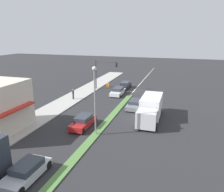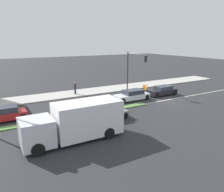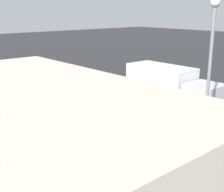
# 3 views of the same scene
# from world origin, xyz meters

# --- Properties ---
(ground_plane) EXTENTS (160.00, 160.00, 0.00)m
(ground_plane) POSITION_xyz_m (0.00, 18.00, 0.00)
(ground_plane) COLOR #2B2B2D
(sidewalk_right) EXTENTS (4.00, 73.00, 0.12)m
(sidewalk_right) POSITION_xyz_m (9.00, 18.50, 0.06)
(sidewalk_right) COLOR #B2AFA8
(sidewalk_right) RESTS_ON ground
(median_strip) EXTENTS (0.90, 46.00, 0.10)m
(median_strip) POSITION_xyz_m (0.00, 27.00, 0.05)
(median_strip) COLOR #568442
(median_strip) RESTS_ON ground
(lane_marking_center) EXTENTS (0.16, 60.00, 0.01)m
(lane_marking_center) POSITION_xyz_m (0.00, 0.00, 0.00)
(lane_marking_center) COLOR beige
(lane_marking_center) RESTS_ON ground
(traffic_signal_main) EXTENTS (4.59, 0.34, 5.60)m
(traffic_signal_main) POSITION_xyz_m (6.12, 1.31, 3.90)
(traffic_signal_main) COLOR #333338
(traffic_signal_main) RESTS_ON sidewalk_right
(street_lamp) EXTENTS (0.44, 0.44, 7.37)m
(street_lamp) POSITION_xyz_m (0.00, 20.55, 4.78)
(street_lamp) COLOR gray
(street_lamp) RESTS_ON median_strip
(pedestrian) EXTENTS (0.34, 0.34, 1.69)m
(pedestrian) POSITION_xyz_m (8.44, 9.42, 1.01)
(pedestrian) COLOR #282D42
(pedestrian) RESTS_ON sidewalk_right
(warning_aframe_sign) EXTENTS (0.45, 0.53, 0.84)m
(warning_aframe_sign) POSITION_xyz_m (5.88, -0.82, 0.43)
(warning_aframe_sign) COLOR orange
(warning_aframe_sign) RESTS_ON ground
(delivery_truck) EXTENTS (2.44, 7.50, 2.87)m
(delivery_truck) POSITION_xyz_m (-5.00, 14.33, 1.47)
(delivery_truck) COLOR silver
(delivery_truck) RESTS_ON ground
(sedan_silver) EXTENTS (1.89, 4.23, 1.26)m
(sedan_silver) POSITION_xyz_m (2.20, 29.12, 0.62)
(sedan_silver) COLOR #B7BABF
(sedan_silver) RESTS_ON ground
(van_white) EXTENTS (1.83, 4.52, 1.31)m
(van_white) POSITION_xyz_m (2.20, 4.20, 0.63)
(van_white) COLOR silver
(van_white) RESTS_ON ground
(suv_grey) EXTENTS (1.88, 4.48, 1.19)m
(suv_grey) POSITION_xyz_m (-2.20, 10.46, 0.58)
(suv_grey) COLOR slate
(suv_grey) RESTS_ON ground
(hatchback_red) EXTENTS (1.79, 4.37, 1.35)m
(hatchback_red) POSITION_xyz_m (2.20, 19.01, 0.65)
(hatchback_red) COLOR #AD1E1E
(hatchback_red) RESTS_ON ground
(sedan_dark) EXTENTS (1.77, 4.13, 1.30)m
(sedan_dark) POSITION_xyz_m (2.20, -0.89, 0.64)
(sedan_dark) COLOR black
(sedan_dark) RESTS_ON ground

